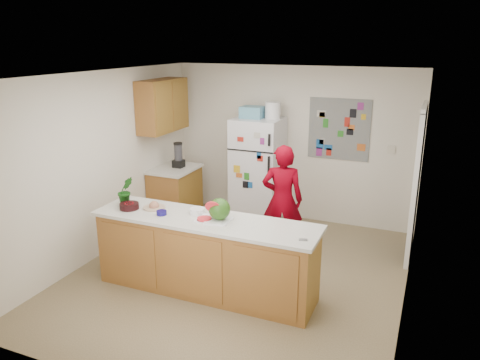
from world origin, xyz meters
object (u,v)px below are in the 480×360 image
at_px(cherry_bowl, 129,206).
at_px(watermelon, 219,209).
at_px(person, 282,200).
at_px(refrigerator, 258,171).

bearing_deg(cherry_bowl, watermelon, 3.87).
bearing_deg(person, watermelon, 61.97).
bearing_deg(cherry_bowl, refrigerator, 73.29).
height_order(person, watermelon, person).
height_order(refrigerator, watermelon, refrigerator).
distance_m(refrigerator, cherry_bowl, 2.56).
xyz_separation_m(refrigerator, person, (0.75, -1.02, -0.08)).
xyz_separation_m(person, watermelon, (-0.31, -1.35, 0.28)).
bearing_deg(watermelon, cherry_bowl, -176.13).
xyz_separation_m(person, cherry_bowl, (-1.48, -1.43, 0.18)).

